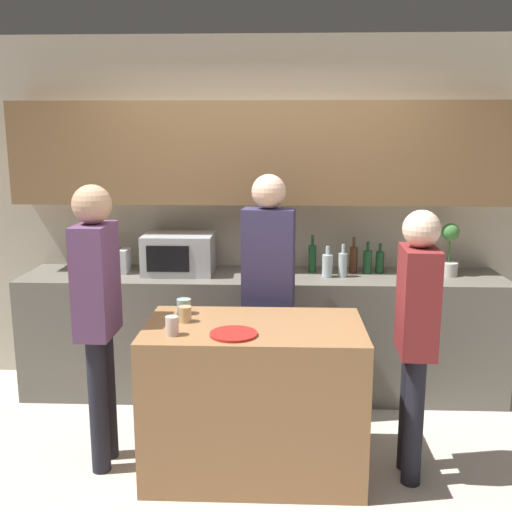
{
  "coord_description": "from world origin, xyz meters",
  "views": [
    {
      "loc": [
        0.13,
        -2.99,
        1.97
      ],
      "look_at": [
        -0.01,
        0.53,
        1.25
      ],
      "focal_mm": 42.0,
      "sensor_mm": 36.0,
      "label": 1
    }
  ],
  "objects_px": {
    "cup_2": "(185,314)",
    "person_center": "(416,325)",
    "toaster": "(112,261)",
    "bottle_0": "(312,258)",
    "person_left": "(97,303)",
    "bottle_2": "(343,264)",
    "microwave": "(179,254)",
    "person_right": "(268,278)",
    "cup_0": "(184,306)",
    "bottle_4": "(367,261)",
    "potted_plant": "(449,250)",
    "cup_1": "(172,326)",
    "bottle_3": "(353,259)",
    "plate_on_island": "(234,334)",
    "bottle_1": "(327,265)",
    "bottle_5": "(380,262)"
  },
  "relations": [
    {
      "from": "cup_2",
      "to": "person_center",
      "type": "bearing_deg",
      "value": -3.6
    },
    {
      "from": "toaster",
      "to": "bottle_0",
      "type": "height_order",
      "value": "bottle_0"
    },
    {
      "from": "toaster",
      "to": "person_left",
      "type": "bearing_deg",
      "value": -78.36
    },
    {
      "from": "bottle_2",
      "to": "person_center",
      "type": "relative_size",
      "value": 0.16
    },
    {
      "from": "microwave",
      "to": "person_right",
      "type": "distance_m",
      "value": 0.87
    },
    {
      "from": "toaster",
      "to": "cup_0",
      "type": "relative_size",
      "value": 2.84
    },
    {
      "from": "bottle_2",
      "to": "bottle_4",
      "type": "distance_m",
      "value": 0.23
    },
    {
      "from": "potted_plant",
      "to": "bottle_4",
      "type": "relative_size",
      "value": 1.61
    },
    {
      "from": "microwave",
      "to": "cup_1",
      "type": "height_order",
      "value": "microwave"
    },
    {
      "from": "bottle_3",
      "to": "plate_on_island",
      "type": "xyz_separation_m",
      "value": [
        -0.81,
        -1.4,
        -0.13
      ]
    },
    {
      "from": "bottle_2",
      "to": "cup_2",
      "type": "distance_m",
      "value": 1.45
    },
    {
      "from": "toaster",
      "to": "bottle_1",
      "type": "height_order",
      "value": "bottle_1"
    },
    {
      "from": "cup_1",
      "to": "person_left",
      "type": "distance_m",
      "value": 0.52
    },
    {
      "from": "cup_1",
      "to": "person_right",
      "type": "bearing_deg",
      "value": 58.23
    },
    {
      "from": "cup_0",
      "to": "person_center",
      "type": "height_order",
      "value": "person_center"
    },
    {
      "from": "bottle_0",
      "to": "bottle_1",
      "type": "bearing_deg",
      "value": -56.2
    },
    {
      "from": "plate_on_island",
      "to": "microwave",
      "type": "bearing_deg",
      "value": 111.17
    },
    {
      "from": "bottle_2",
      "to": "cup_1",
      "type": "relative_size",
      "value": 2.33
    },
    {
      "from": "cup_0",
      "to": "plate_on_island",
      "type": "bearing_deg",
      "value": -49.21
    },
    {
      "from": "bottle_2",
      "to": "cup_2",
      "type": "relative_size",
      "value": 2.67
    },
    {
      "from": "potted_plant",
      "to": "cup_1",
      "type": "distance_m",
      "value": 2.29
    },
    {
      "from": "microwave",
      "to": "person_left",
      "type": "distance_m",
      "value": 1.17
    },
    {
      "from": "cup_1",
      "to": "microwave",
      "type": "bearing_deg",
      "value": 97.81
    },
    {
      "from": "bottle_5",
      "to": "plate_on_island",
      "type": "xyz_separation_m",
      "value": [
        -1.01,
        -1.4,
        -0.11
      ]
    },
    {
      "from": "cup_0",
      "to": "potted_plant",
      "type": "bearing_deg",
      "value": 27.44
    },
    {
      "from": "bottle_0",
      "to": "person_right",
      "type": "height_order",
      "value": "person_right"
    },
    {
      "from": "bottle_1",
      "to": "cup_1",
      "type": "relative_size",
      "value": 2.2
    },
    {
      "from": "bottle_2",
      "to": "person_left",
      "type": "xyz_separation_m",
      "value": [
        -1.52,
        -1.06,
        -0.01
      ]
    },
    {
      "from": "bottle_3",
      "to": "microwave",
      "type": "bearing_deg",
      "value": -177.24
    },
    {
      "from": "bottle_4",
      "to": "person_right",
      "type": "relative_size",
      "value": 0.14
    },
    {
      "from": "potted_plant",
      "to": "person_left",
      "type": "relative_size",
      "value": 0.23
    },
    {
      "from": "microwave",
      "to": "cup_2",
      "type": "distance_m",
      "value": 1.14
    },
    {
      "from": "toaster",
      "to": "bottle_4",
      "type": "height_order",
      "value": "bottle_4"
    },
    {
      "from": "cup_2",
      "to": "person_center",
      "type": "relative_size",
      "value": 0.06
    },
    {
      "from": "cup_1",
      "to": "person_center",
      "type": "relative_size",
      "value": 0.07
    },
    {
      "from": "bottle_0",
      "to": "person_left",
      "type": "relative_size",
      "value": 0.17
    },
    {
      "from": "potted_plant",
      "to": "person_right",
      "type": "xyz_separation_m",
      "value": [
        -1.33,
        -0.53,
        -0.1
      ]
    },
    {
      "from": "microwave",
      "to": "cup_0",
      "type": "xyz_separation_m",
      "value": [
        0.19,
        -0.95,
        -0.13
      ]
    },
    {
      "from": "bottle_0",
      "to": "person_left",
      "type": "xyz_separation_m",
      "value": [
        -1.3,
        -1.2,
        -0.03
      ]
    },
    {
      "from": "bottle_3",
      "to": "plate_on_island",
      "type": "relative_size",
      "value": 1.06
    },
    {
      "from": "bottle_4",
      "to": "person_left",
      "type": "distance_m",
      "value": 2.08
    },
    {
      "from": "toaster",
      "to": "bottle_3",
      "type": "height_order",
      "value": "bottle_3"
    },
    {
      "from": "bottle_2",
      "to": "bottle_4",
      "type": "relative_size",
      "value": 1.0
    },
    {
      "from": "bottle_4",
      "to": "plate_on_island",
      "type": "bearing_deg",
      "value": -123.45
    },
    {
      "from": "bottle_2",
      "to": "bottle_5",
      "type": "bearing_deg",
      "value": 25.38
    },
    {
      "from": "bottle_0",
      "to": "bottle_4",
      "type": "relative_size",
      "value": 1.18
    },
    {
      "from": "microwave",
      "to": "plate_on_island",
      "type": "xyz_separation_m",
      "value": [
        0.52,
        -1.34,
        -0.17
      ]
    },
    {
      "from": "bottle_0",
      "to": "bottle_5",
      "type": "xyz_separation_m",
      "value": [
        0.51,
        -0.0,
        -0.02
      ]
    },
    {
      "from": "cup_1",
      "to": "person_center",
      "type": "xyz_separation_m",
      "value": [
        1.34,
        0.15,
        -0.03
      ]
    },
    {
      "from": "microwave",
      "to": "bottle_2",
      "type": "height_order",
      "value": "microwave"
    }
  ]
}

